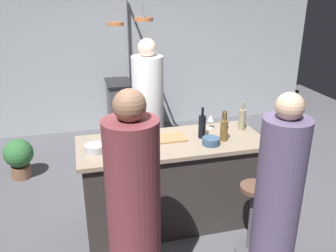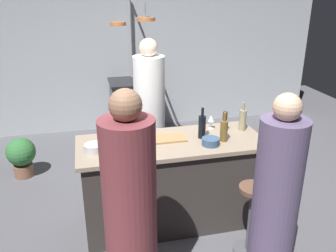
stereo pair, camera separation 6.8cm
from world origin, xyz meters
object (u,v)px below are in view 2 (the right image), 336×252
Objects in this scene: stove_range at (135,107)px; wine_bottle_amber at (224,130)px; chef at (150,117)px; bar_stool_left at (125,235)px; wine_bottle_white at (243,120)px; cutting_board at (169,138)px; mixing_bowl_blue at (211,142)px; bar_stool_right at (251,216)px; wine_bottle_rose at (134,132)px; wine_glass_by_chef at (114,128)px; wine_bottle_dark at (202,126)px; potted_plant at (21,155)px; mixing_bowl_steel at (94,148)px; wine_glass_near_left_guest at (211,119)px; guest_left at (131,219)px; guest_right at (275,206)px; pepper_mill at (225,122)px.

wine_bottle_amber is at bearing -79.21° from stove_range.
chef is 2.57× the size of bar_stool_left.
wine_bottle_white reaches higher than wine_bottle_amber.
cutting_board is (0.03, -0.89, 0.10)m from chef.
chef is at bearing 133.98° from wine_bottle_white.
wine_bottle_white is at bearing 32.33° from mixing_bowl_blue.
bar_stool_right is 0.82m from wine_bottle_amber.
mixing_bowl_blue is (0.37, -1.12, 0.12)m from chef.
wine_bottle_rose is (-0.94, 0.61, 0.65)m from bar_stool_right.
wine_bottle_dark is at bearing -12.32° from wine_glass_by_chef.
potted_plant is at bearing 138.24° from bar_stool_right.
wine_bottle_dark reaches higher than potted_plant.
wine_glass_near_left_guest is at bearing 13.13° from mixing_bowl_steel.
mixing_bowl_steel reaches higher than bar_stool_left.
wine_glass_by_chef is (-0.17, 0.21, -0.02)m from wine_bottle_rose.
mixing_bowl_blue is (0.35, -0.23, 0.03)m from cutting_board.
wine_bottle_rose reaches higher than potted_plant.
bar_stool_left is 2.37× the size of wine_bottle_amber.
wine_glass_near_left_guest is (1.02, 0.84, 0.63)m from bar_stool_left.
bar_stool_left is at bearing -90.97° from wine_glass_by_chef.
bar_stool_left is 0.92m from wine_bottle_rose.
wine_bottle_amber is (1.02, 0.88, 0.21)m from guest_left.
mixing_bowl_steel is (-0.69, -1.01, 0.13)m from chef.
wine_bottle_white reaches higher than mixing_bowl_blue.
bar_stool_left is at bearing -61.26° from potted_plant.
guest_right is 4.95× the size of wine_bottle_rose.
wine_bottle_white is 2.05× the size of wine_glass_near_left_guest.
mixing_bowl_blue is (-0.25, 0.45, 0.56)m from bar_stool_right.
stove_range is 6.10× the size of wine_glass_near_left_guest.
bar_stool_right is 0.55m from guest_right.
wine_bottle_amber is at bearing 40.90° from guest_left.
mixing_bowl_steel is at bearing -172.33° from wine_bottle_rose.
guest_right reaches higher than wine_glass_near_left_guest.
bar_stool_right is at bearing -79.84° from wine_bottle_amber.
guest_right is 5.69× the size of wine_bottle_amber.
guest_left is 1.06× the size of guest_right.
wine_glass_near_left_guest and wine_glass_by_chef have the same top height.
pepper_mill is at bearing -3.97° from wine_glass_by_chef.
wine_bottle_amber reaches higher than pepper_mill.
guest_left is at bearing -116.55° from cutting_board.
wine_bottle_dark is at bearing 146.35° from wine_bottle_amber.
mixing_bowl_blue is at bearing 104.01° from guest_right.
potted_plant is 2.55m from mixing_bowl_blue.
wine_bottle_dark is at bearing 1.99° from wine_bottle_rose.
wine_bottle_white is (1.32, 0.73, 0.64)m from bar_stool_left.
guest_left is at bearing -104.39° from chef.
mixing_bowl_steel is 1.07m from mixing_bowl_blue.
wine_bottle_white is at bearing -46.02° from chef.
mixing_bowl_steel is at bearing 108.33° from bar_stool_left.
wine_bottle_amber is (2.11, -1.45, 0.71)m from potted_plant.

